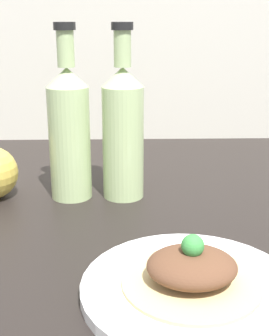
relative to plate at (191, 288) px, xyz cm
name	(u,v)px	position (x,y,z in cm)	size (l,w,h in cm)	color
ground_plane	(110,245)	(-9.48, 15.69, -2.87)	(180.00, 110.00, 4.00)	black
plate	(191,288)	(0.00, 0.00, 0.00)	(24.93, 24.93, 1.64)	white
plated_food	(192,269)	(0.00, 0.00, 2.35)	(15.70, 15.70, 6.06)	#D6BC7F
cider_bottle_left	(69,130)	(-16.36, 30.04, 10.88)	(6.91, 6.91, 28.81)	#B7D18E
cider_bottle_right	(123,130)	(-7.46, 30.04, 10.88)	(6.91, 6.91, 28.81)	#B7D18E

